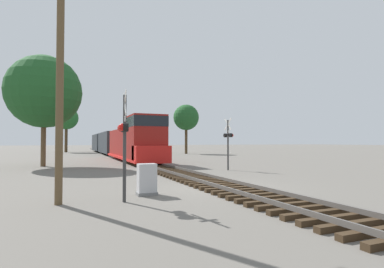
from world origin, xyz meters
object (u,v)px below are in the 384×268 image
(tree_far_right, at_px, (44,92))
(tree_mid_background, at_px, (186,118))
(utility_pole, at_px, (60,77))
(crossing_signal_near, at_px, (124,133))
(tree_deep_background, at_px, (66,118))
(crossing_signal_far, at_px, (228,139))
(freight_train, at_px, (113,143))
(relay_cabinet, at_px, (147,180))

(tree_far_right, xyz_separation_m, tree_mid_background, (21.52, 21.23, 0.04))
(utility_pole, bearing_deg, tree_mid_background, 63.05)
(crossing_signal_near, bearing_deg, tree_deep_background, -172.69)
(crossing_signal_far, distance_m, tree_far_right, 16.44)
(tree_mid_background, bearing_deg, tree_far_right, -135.39)
(tree_far_right, height_order, tree_mid_background, tree_far_right)
(freight_train, height_order, tree_far_right, tree_far_right)
(utility_pole, relative_size, tree_far_right, 0.86)
(tree_mid_background, xyz_separation_m, tree_deep_background, (-19.98, 16.63, 0.51))
(utility_pole, distance_m, tree_mid_background, 43.76)
(freight_train, height_order, utility_pole, utility_pole)
(crossing_signal_far, height_order, relay_cabinet, crossing_signal_far)
(tree_far_right, bearing_deg, relay_cabinet, -74.03)
(utility_pole, distance_m, tree_deep_background, 55.65)
(crossing_signal_far, relative_size, tree_deep_background, 0.41)
(utility_pole, height_order, tree_deep_background, tree_deep_background)
(crossing_signal_far, height_order, tree_far_right, tree_far_right)
(relay_cabinet, bearing_deg, tree_deep_background, 93.48)
(crossing_signal_near, relative_size, utility_pole, 0.47)
(crossing_signal_near, bearing_deg, utility_pole, -96.02)
(freight_train, distance_m, crossing_signal_far, 28.98)
(tree_far_right, height_order, tree_deep_background, tree_far_right)
(freight_train, relative_size, tree_deep_background, 5.34)
(tree_mid_background, bearing_deg, relay_cabinet, -113.47)
(crossing_signal_near, height_order, crossing_signal_far, crossing_signal_near)
(relay_cabinet, bearing_deg, utility_pole, -168.35)
(relay_cabinet, bearing_deg, crossing_signal_far, 44.28)
(tree_deep_background, bearing_deg, utility_pole, -89.83)
(utility_pole, distance_m, tree_far_right, 17.94)
(relay_cabinet, distance_m, tree_deep_background, 55.40)
(freight_train, xyz_separation_m, crossing_signal_near, (-4.77, -37.65, 0.44))
(crossing_signal_far, xyz_separation_m, utility_pole, (-11.34, -8.61, 1.94))
(crossing_signal_near, distance_m, tree_far_right, 18.96)
(crossing_signal_near, height_order, relay_cabinet, crossing_signal_near)
(freight_train, distance_m, tree_deep_background, 20.27)
(crossing_signal_far, bearing_deg, utility_pole, 122.49)
(crossing_signal_far, bearing_deg, tree_mid_background, -20.34)
(tree_deep_background, bearing_deg, freight_train, -69.07)
(relay_cabinet, relative_size, tree_mid_background, 0.14)
(freight_train, height_order, crossing_signal_near, freight_train)
(crossing_signal_near, relative_size, crossing_signal_far, 1.00)
(crossing_signal_near, distance_m, tree_deep_background, 56.22)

